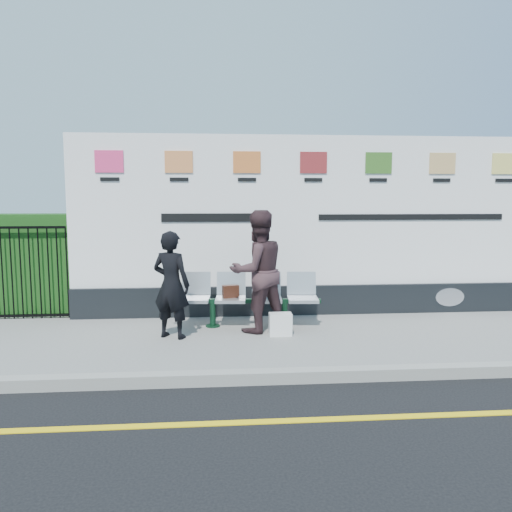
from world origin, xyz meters
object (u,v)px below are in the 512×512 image
at_px(billboard, 312,238).
at_px(woman_left, 171,285).
at_px(bench, 249,312).
at_px(woman_right, 258,271).

height_order(billboard, woman_left, billboard).
height_order(bench, woman_right, woman_right).
height_order(billboard, woman_right, billboard).
relative_size(billboard, bench, 3.78).
bearing_deg(woman_left, billboard, -124.93).
bearing_deg(billboard, woman_right, -133.23).
xyz_separation_m(woman_left, woman_right, (1.24, 0.25, 0.14)).
height_order(billboard, bench, billboard).
relative_size(bench, woman_right, 1.18).
bearing_deg(bench, billboard, 40.14).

